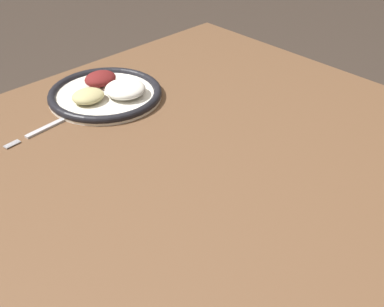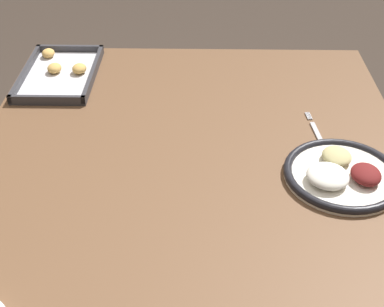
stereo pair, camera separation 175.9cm
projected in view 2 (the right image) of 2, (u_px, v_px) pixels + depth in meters
dining_table at (192, 186)px, 1.37m from camera, size 1.24×1.10×0.74m
dinner_plate at (342, 174)px, 1.24m from camera, size 0.27×0.27×0.05m
fork at (318, 135)px, 1.39m from camera, size 0.20×0.03×0.00m
baking_tray at (60, 73)px, 1.65m from camera, size 0.34×0.22×0.04m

